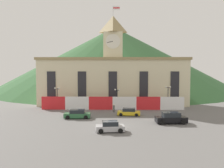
{
  "coord_description": "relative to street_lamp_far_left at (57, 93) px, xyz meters",
  "views": [
    {
      "loc": [
        0.78,
        -37.83,
        8.72
      ],
      "look_at": [
        0.0,
        8.0,
        5.92
      ],
      "focal_mm": 40.0,
      "sensor_mm": 36.0,
      "label": 1
    }
  ],
  "objects": [
    {
      "name": "car_yellow_coupe",
      "position": [
        15.22,
        -7.42,
        -2.83
      ],
      "size": [
        4.36,
        2.47,
        1.35
      ],
      "rotation": [
        0.0,
        0.0,
        3.04
      ],
      "color": "yellow",
      "rests_on": "ground"
    },
    {
      "name": "car_green_wagon",
      "position": [
        5.97,
        -10.27,
        -2.74
      ],
      "size": [
        4.69,
        2.32,
        1.55
      ],
      "rotation": [
        0.0,
        0.0,
        3.19
      ],
      "color": "#2D663D",
      "rests_on": "ground"
    },
    {
      "name": "ground_plane",
      "position": [
        12.06,
        -15.86,
        -3.46
      ],
      "size": [
        160.0,
        160.0,
        0.0
      ],
      "primitive_type": "plane",
      "color": "#605E5B"
    },
    {
      "name": "street_lamp_left",
      "position": [
        24.02,
        0.0,
        0.19
      ],
      "size": [
        1.26,
        0.36,
        5.02
      ],
      "color": "black",
      "rests_on": "ground"
    },
    {
      "name": "civic_building",
      "position": [
        12.06,
        6.99,
        2.95
      ],
      "size": [
        35.74,
        8.69,
        23.85
      ],
      "color": "beige",
      "rests_on": "ground"
    },
    {
      "name": "street_lamp_far_left",
      "position": [
        0.0,
        0.0,
        0.0
      ],
      "size": [
        1.26,
        0.36,
        4.72
      ],
      "color": "black",
      "rests_on": "ground"
    },
    {
      "name": "car_silver_hatch",
      "position": [
        12.0,
        -19.63,
        -2.77
      ],
      "size": [
        4.07,
        2.37,
        1.5
      ],
      "rotation": [
        0.0,
        0.0,
        3.26
      ],
      "color": "#B7B7BC",
      "rests_on": "ground"
    },
    {
      "name": "hillside_backdrop",
      "position": [
        12.06,
        50.96,
        9.49
      ],
      "size": [
        97.59,
        97.59,
        25.9
      ],
      "primitive_type": "cone",
      "color": "#2D562D",
      "rests_on": "ground"
    },
    {
      "name": "car_black_suv",
      "position": [
        21.62,
        -14.08,
        -2.63
      ],
      "size": [
        5.04,
        2.67,
        1.8
      ],
      "rotation": [
        0.0,
        0.0,
        3.22
      ],
      "color": "black",
      "rests_on": "ground"
    },
    {
      "name": "pedestrian",
      "position": [
        12.36,
        -4.1,
        -2.57
      ],
      "size": [
        0.43,
        0.43,
        1.63
      ],
      "rotation": [
        0.0,
        0.0,
        4.95
      ],
      "color": "#4C4C4C",
      "rests_on": "ground"
    },
    {
      "name": "street_lamp_right",
      "position": [
        13.05,
        0.0,
        -0.2
      ],
      "size": [
        1.26,
        0.36,
        4.41
      ],
      "color": "black",
      "rests_on": "ground"
    },
    {
      "name": "banner_fence",
      "position": [
        12.06,
        -0.91,
        -2.06
      ],
      "size": [
        30.44,
        0.12,
        2.79
      ],
      "color": "red",
      "rests_on": "ground"
    }
  ]
}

